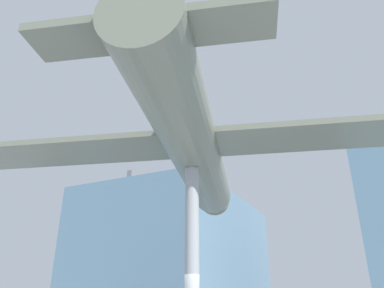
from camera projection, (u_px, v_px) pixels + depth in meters
The scene contains 3 objects.
glass_pavilion_left at pixel (177, 264), 28.67m from camera, with size 10.43×15.02×10.16m.
support_pylon_central at pixel (192, 264), 10.21m from camera, with size 0.40×0.40×5.54m.
suspended_airplane at pixel (193, 146), 11.82m from camera, with size 14.87×12.94×2.79m.
Camera 1 is at (4.61, -9.62, 1.63)m, focal length 35.00 mm.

